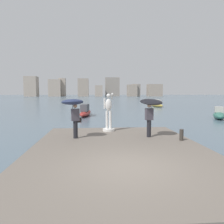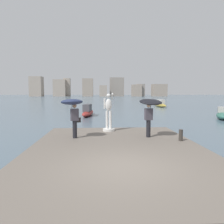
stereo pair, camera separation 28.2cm
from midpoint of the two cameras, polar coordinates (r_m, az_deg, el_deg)
name	(u,v)px [view 1 (the left image)]	position (r m, az deg, el deg)	size (l,w,h in m)	color
ground_plane	(100,105)	(46.59, -3.35, 1.83)	(400.00, 400.00, 0.00)	slate
pier	(119,153)	(9.14, 0.97, -10.65)	(7.33, 10.51, 0.40)	#70665B
statue_white_figure	(109,115)	(12.91, -1.53, -0.89)	(0.70, 0.91, 2.25)	white
onlooker_left	(73,106)	(10.99, -10.83, 1.43)	(1.38, 1.39, 1.99)	black
onlooker_right	(151,107)	(11.30, 9.37, 1.40)	(1.32, 1.34, 2.01)	black
mooring_bollard	(181,135)	(10.91, 17.02, -5.74)	(0.19, 0.19, 0.54)	#38332D
boat_near	(219,115)	(24.72, 25.92, -0.61)	(2.49, 3.66, 1.23)	#336B5B
boat_mid	(157,104)	(41.05, 11.45, 1.98)	(1.74, 4.82, 1.39)	#B2993D
boat_far	(85,112)	(25.26, -7.32, 0.10)	(1.53, 5.61, 1.36)	#9E2D28
distant_skyline	(92,88)	(150.72, -5.35, 6.20)	(93.23, 11.01, 13.38)	#A89989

